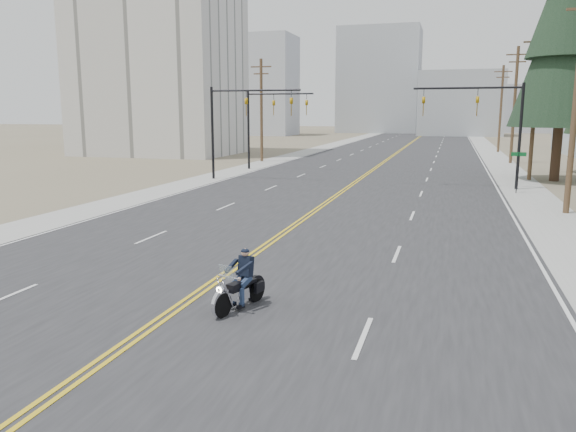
{
  "coord_description": "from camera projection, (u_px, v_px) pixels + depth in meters",
  "views": [
    {
      "loc": [
        6.74,
        -8.12,
        5.09
      ],
      "look_at": [
        1.45,
        10.01,
        1.6
      ],
      "focal_mm": 35.0,
      "sensor_mm": 36.0,
      "label": 1
    }
  ],
  "objects": [
    {
      "name": "sidewalk_left",
      "position": [
        319.0,
        149.0,
        79.69
      ],
      "size": [
        3.0,
        200.0,
        0.01
      ],
      "primitive_type": "cube",
      "color": "#A5A5A0",
      "rests_on": "ground"
    },
    {
      "name": "utility_pole_c",
      "position": [
        535.0,
        104.0,
        41.84
      ],
      "size": [
        2.2,
        0.3,
        11.0
      ],
      "color": "brown",
      "rests_on": "ground"
    },
    {
      "name": "haze_bldg_f",
      "position": [
        227.0,
        101.0,
        145.47
      ],
      "size": [
        12.0,
        12.0,
        16.0
      ],
      "primitive_type": "cube",
      "color": "#ADB2B7",
      "rests_on": "ground"
    },
    {
      "name": "haze_bldg_a",
      "position": [
        263.0,
        86.0,
        126.64
      ],
      "size": [
        14.0,
        12.0,
        22.0
      ],
      "primitive_type": "cube",
      "color": "#B7BCC6",
      "rests_on": "ground"
    },
    {
      "name": "traffic_mast_far",
      "position": [
        266.0,
        115.0,
        49.88
      ],
      "size": [
        6.1,
        0.26,
        7.0
      ],
      "color": "black",
      "rests_on": "ground"
    },
    {
      "name": "road",
      "position": [
        401.0,
        150.0,
        76.53
      ],
      "size": [
        20.0,
        200.0,
        0.01
      ],
      "primitive_type": "cube",
      "color": "#303033",
      "rests_on": "ground"
    },
    {
      "name": "utility_pole_d",
      "position": [
        515.0,
        103.0,
        55.95
      ],
      "size": [
        2.2,
        0.3,
        11.5
      ],
      "color": "brown",
      "rests_on": "ground"
    },
    {
      "name": "conifer_tall",
      "position": [
        568.0,
        20.0,
        40.18
      ],
      "size": [
        7.27,
        7.27,
        20.2
      ],
      "rotation": [
        0.0,
        0.0,
        0.22
      ],
      "color": "#382619",
      "rests_on": "ground"
    },
    {
      "name": "haze_bldg_b",
      "position": [
        460.0,
        104.0,
        124.98
      ],
      "size": [
        18.0,
        14.0,
        14.0
      ],
      "primitive_type": "cube",
      "color": "#ADB2B7",
      "rests_on": "ground"
    },
    {
      "name": "street_sign",
      "position": [
        518.0,
        165.0,
        35.47
      ],
      "size": [
        0.9,
        0.06,
        2.62
      ],
      "color": "black",
      "rests_on": "ground"
    },
    {
      "name": "motorcyclist",
      "position": [
        239.0,
        280.0,
        14.6
      ],
      "size": [
        1.4,
        2.19,
        1.59
      ],
      "primitive_type": null,
      "rotation": [
        0.0,
        0.0,
        2.86
      ],
      "color": "black",
      "rests_on": "ground"
    },
    {
      "name": "sidewalk_right",
      "position": [
        490.0,
        152.0,
        73.36
      ],
      "size": [
        3.0,
        200.0,
        0.01
      ],
      "primitive_type": "cube",
      "color": "#A5A5A0",
      "rests_on": "ground"
    },
    {
      "name": "utility_pole_left",
      "position": [
        261.0,
        109.0,
        58.2
      ],
      "size": [
        2.2,
        0.3,
        10.5
      ],
      "color": "brown",
      "rests_on": "ground"
    },
    {
      "name": "haze_bldg_d",
      "position": [
        379.0,
        81.0,
        143.55
      ],
      "size": [
        20.0,
        15.0,
        26.0
      ],
      "primitive_type": "cube",
      "color": "#ADB2B7",
      "rests_on": "ground"
    },
    {
      "name": "utility_pole_e",
      "position": [
        501.0,
        107.0,
        72.05
      ],
      "size": [
        2.2,
        0.3,
        11.0
      ],
      "color": "brown",
      "rests_on": "ground"
    },
    {
      "name": "traffic_mast_right",
      "position": [
        489.0,
        115.0,
        37.29
      ],
      "size": [
        7.1,
        0.26,
        7.0
      ],
      "color": "black",
      "rests_on": "ground"
    },
    {
      "name": "haze_bldg_e",
      "position": [
        528.0,
        109.0,
        144.08
      ],
      "size": [
        14.0,
        14.0,
        12.0
      ],
      "primitive_type": "cube",
      "color": "#B7BCC6",
      "rests_on": "ground"
    },
    {
      "name": "traffic_mast_left",
      "position": [
        237.0,
        115.0,
        42.23
      ],
      "size": [
        7.1,
        0.26,
        7.0
      ],
      "color": "black",
      "rests_on": "ground"
    },
    {
      "name": "ground_plane",
      "position": [
        63.0,
        390.0,
        10.45
      ],
      "size": [
        400.0,
        400.0,
        0.0
      ],
      "primitive_type": "plane",
      "color": "#776D56",
      "rests_on": "ground"
    },
    {
      "name": "apartment_block",
      "position": [
        158.0,
        29.0,
        67.34
      ],
      "size": [
        18.0,
        14.0,
        30.0
      ],
      "primitive_type": "cube",
      "color": "silver",
      "rests_on": "ground"
    }
  ]
}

